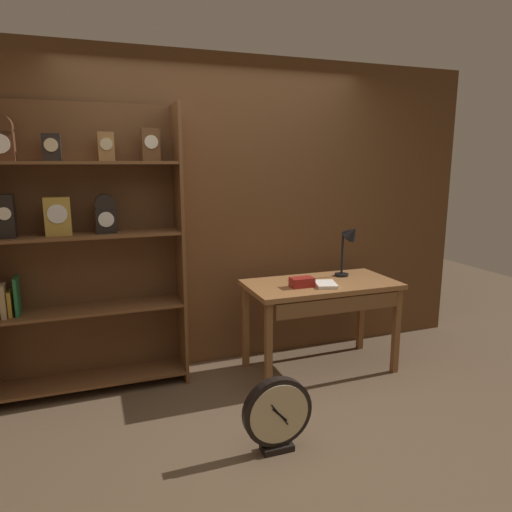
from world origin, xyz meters
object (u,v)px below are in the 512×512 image
(desk_lamp, at_px, (350,240))
(round_clock_large, at_px, (277,414))
(toolbox_small, at_px, (302,282))
(open_repair_manual, at_px, (326,284))
(bookshelf, at_px, (81,246))
(workbench, at_px, (322,294))

(desk_lamp, bearing_deg, round_clock_large, -136.53)
(desk_lamp, xyz_separation_m, round_clock_large, (-1.09, -1.03, -0.85))
(toolbox_small, distance_m, open_repair_manual, 0.20)
(round_clock_large, bearing_deg, open_repair_manual, 47.60)
(open_repair_manual, relative_size, round_clock_large, 0.46)
(bookshelf, bearing_deg, round_clock_large, -49.67)
(desk_lamp, relative_size, toolbox_small, 2.57)
(workbench, relative_size, round_clock_large, 2.60)
(workbench, distance_m, desk_lamp, 0.54)
(toolbox_small, xyz_separation_m, round_clock_large, (-0.56, -0.87, -0.56))
(bookshelf, xyz_separation_m, toolbox_small, (1.63, -0.39, -0.33))
(open_repair_manual, height_order, round_clock_large, open_repair_manual)
(workbench, height_order, toolbox_small, toolbox_small)
(desk_lamp, distance_m, toolbox_small, 0.62)
(workbench, height_order, round_clock_large, workbench)
(bookshelf, height_order, workbench, bookshelf)
(desk_lamp, height_order, round_clock_large, desk_lamp)
(toolbox_small, relative_size, open_repair_manual, 0.83)
(toolbox_small, height_order, round_clock_large, toolbox_small)
(desk_lamp, bearing_deg, toolbox_small, -162.31)
(workbench, relative_size, toolbox_small, 6.80)
(toolbox_small, bearing_deg, open_repair_manual, -11.75)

